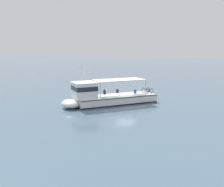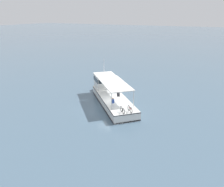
# 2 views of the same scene
# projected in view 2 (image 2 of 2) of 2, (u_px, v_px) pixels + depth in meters

# --- Properties ---
(ground_plane) EXTENTS (400.00, 400.00, 0.00)m
(ground_plane) POSITION_uv_depth(u_px,v_px,m) (110.00, 108.00, 28.06)
(ground_plane) COLOR slate
(ferry_main) EXTENTS (11.15, 11.19, 5.32)m
(ferry_main) POSITION_uv_depth(u_px,v_px,m) (110.00, 94.00, 30.31)
(ferry_main) COLOR white
(ferry_main) RESTS_ON ground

